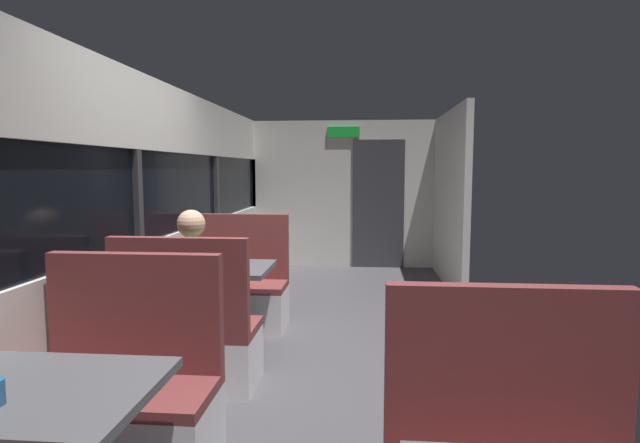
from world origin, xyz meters
The scene contains 11 objects.
ground_plane centered at (0.00, 0.00, -0.01)m, with size 3.30×9.20×0.02m, color #423F44.
carriage_window_panel_left centered at (-1.45, 0.00, 1.11)m, with size 0.09×8.48×2.30m.
carriage_end_bulkhead centered at (0.06, 4.19, 1.14)m, with size 2.90×0.11×2.30m.
carriage_aisle_panel_right centered at (1.45, 3.00, 1.15)m, with size 0.08×2.40×2.30m, color beige.
dining_table_near_window centered at (-0.89, -2.09, 0.64)m, with size 0.90×0.70×0.74m.
bench_near_window_facing_entry centered at (-0.89, -1.39, 0.33)m, with size 0.95×0.50×1.10m.
dining_table_mid_window centered at (-0.89, 0.28, 0.64)m, with size 0.90×0.70×0.74m.
bench_mid_window_facing_end centered at (-0.89, -0.42, 0.33)m, with size 0.95×0.50×1.10m.
bench_mid_window_facing_entry centered at (-0.89, 0.98, 0.33)m, with size 0.95×0.50×1.10m.
seated_passenger centered at (-0.89, -0.35, 0.54)m, with size 0.47×0.55×1.26m.
coffee_cup_primary centered at (-1.08, 0.42, 0.79)m, with size 0.07×0.07×0.09m.
Camera 1 is at (0.33, -3.79, 1.55)m, focal length 28.38 mm.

